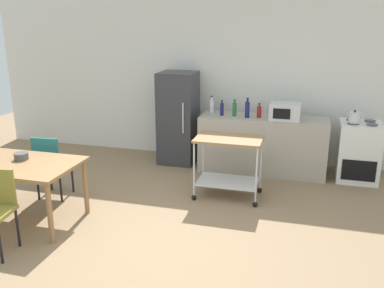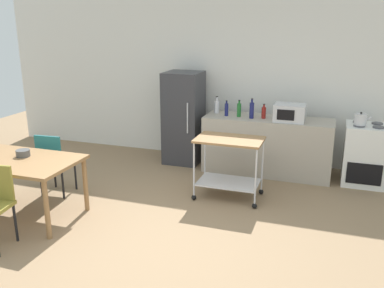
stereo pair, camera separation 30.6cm
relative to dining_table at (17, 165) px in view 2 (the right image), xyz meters
The scene contains 16 objects.
ground_plane 1.89m from the dining_table, ahead, with size 12.00×12.00×0.00m, color #8C7051.
back_wall 3.69m from the dining_table, 60.67° to the left, with size 8.40×0.12×2.90m, color silver.
kitchen_counter 3.69m from the dining_table, 43.65° to the left, with size 2.00×0.64×0.90m, color #A89E8E.
dining_table is the anchor object (origin of this frame).
chair_teal 0.71m from the dining_table, 89.53° to the left, with size 0.43×0.43×0.89m.
stove_oven 4.85m from the dining_table, 31.90° to the left, with size 0.60×0.61×0.92m.
refrigerator 2.91m from the dining_table, 65.30° to the left, with size 0.60×0.63×1.55m.
kitchen_cart 2.71m from the dining_table, 30.87° to the left, with size 0.91×0.57×0.85m.
bottle_sesame_oil 3.21m from the dining_table, 55.79° to the left, with size 0.08×0.08×0.28m.
bottle_wine 3.22m from the dining_table, 51.33° to the left, with size 0.06×0.06×0.25m.
bottle_sparkling_water 3.35m from the dining_table, 48.65° to the left, with size 0.06×0.06×0.27m.
bottle_soda 3.46m from the dining_table, 45.49° to the left, with size 0.07×0.07×0.31m.
bottle_soy_sauce 3.62m from the dining_table, 44.10° to the left, with size 0.07×0.07×0.23m.
microwave 3.88m from the dining_table, 39.28° to the left, with size 0.46×0.35×0.26m.
fruit_bowl 0.17m from the dining_table, 86.71° to the left, with size 0.17×0.17×0.08m, color #4C4C4C.
kettle 4.71m from the dining_table, 31.64° to the left, with size 0.24×0.17×0.19m.
Camera 2 is at (1.84, -3.86, 2.40)m, focal length 39.40 mm.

